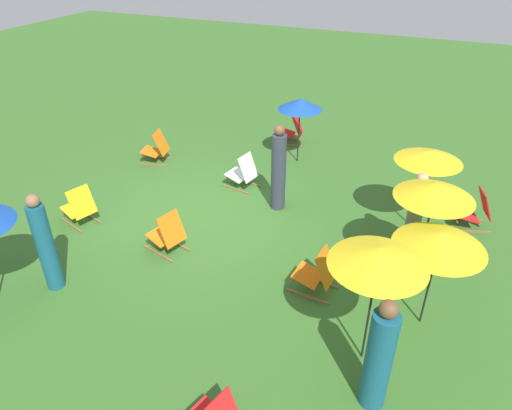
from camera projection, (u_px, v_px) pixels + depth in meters
ground_plane at (204, 213)px, 9.93m from camera, size 40.00×40.00×0.00m
deckchair_1 at (156, 148)px, 11.88m from camera, size 0.63×0.85×0.83m
deckchair_2 at (79, 207)px, 9.44m from camera, size 0.68×0.87×0.83m
deckchair_4 at (167, 234)px, 8.63m from camera, size 0.66×0.86×0.83m
deckchair_5 at (292, 130)px, 12.92m from camera, size 0.58×0.82×0.83m
deckchair_6 at (243, 173)px, 10.73m from camera, size 0.61×0.83×0.83m
deckchair_7 at (475, 211)px, 9.33m from camera, size 0.67×0.86×0.83m
deckchair_8 at (317, 273)px, 7.67m from camera, size 0.54×0.80×0.83m
umbrella_0 at (440, 240)px, 6.46m from camera, size 1.29×1.29×1.67m
umbrella_1 at (300, 104)px, 11.31m from camera, size 1.09×1.09×1.67m
umbrella_2 at (429, 156)px, 8.61m from camera, size 1.24×1.24×1.72m
umbrella_4 at (435, 191)px, 7.17m from camera, size 1.24×1.24×1.92m
umbrella_5 at (379, 257)px, 5.75m from camera, size 1.27×1.27×1.92m
person_0 at (45, 245)px, 7.53m from camera, size 0.29×0.29×1.79m
person_1 at (279, 170)px, 9.70m from camera, size 0.37×0.37×1.89m
person_2 at (379, 358)px, 5.65m from camera, size 0.48×0.48×1.71m
person_3 at (414, 218)px, 8.27m from camera, size 0.32×0.32×1.72m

